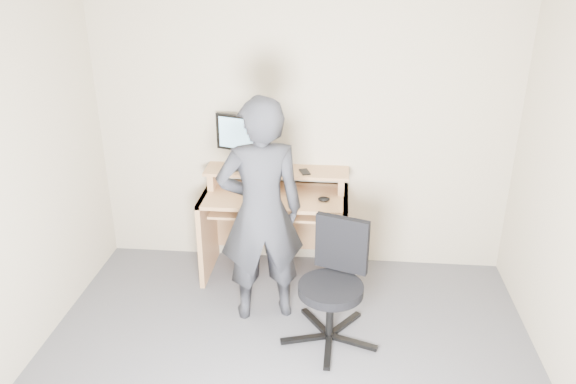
% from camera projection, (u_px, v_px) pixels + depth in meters
% --- Properties ---
extents(back_wall, '(3.50, 0.02, 2.50)m').
position_uv_depth(back_wall, '(302.00, 126.00, 4.66)').
color(back_wall, '#BEAF97').
rests_on(back_wall, ground).
extents(desk, '(1.20, 0.60, 0.91)m').
position_uv_depth(desk, '(276.00, 213.00, 4.76)').
color(desk, tan).
rests_on(desk, ground).
extents(monitor, '(0.46, 0.18, 0.45)m').
position_uv_depth(monitor, '(243.00, 137.00, 4.62)').
color(monitor, black).
rests_on(monitor, desk).
extents(external_drive, '(0.08, 0.13, 0.20)m').
position_uv_depth(external_drive, '(262.00, 157.00, 4.67)').
color(external_drive, black).
rests_on(external_drive, desk).
extents(travel_mug, '(0.08, 0.08, 0.17)m').
position_uv_depth(travel_mug, '(281.00, 159.00, 4.67)').
color(travel_mug, silver).
rests_on(travel_mug, desk).
extents(smartphone, '(0.11, 0.15, 0.01)m').
position_uv_depth(smartphone, '(305.00, 172.00, 4.62)').
color(smartphone, black).
rests_on(smartphone, desk).
extents(charger, '(0.05, 0.04, 0.03)m').
position_uv_depth(charger, '(235.00, 169.00, 4.65)').
color(charger, black).
rests_on(charger, desk).
extents(headphones, '(0.16, 0.16, 0.06)m').
position_uv_depth(headphones, '(260.00, 167.00, 4.72)').
color(headphones, silver).
rests_on(headphones, desk).
extents(keyboard, '(0.49, 0.27, 0.03)m').
position_uv_depth(keyboard, '(259.00, 208.00, 4.57)').
color(keyboard, black).
rests_on(keyboard, desk).
extents(mouse, '(0.11, 0.09, 0.04)m').
position_uv_depth(mouse, '(324.00, 199.00, 4.47)').
color(mouse, black).
rests_on(mouse, desk).
extents(office_chair, '(0.69, 0.67, 0.87)m').
position_uv_depth(office_chair, '(334.00, 279.00, 3.93)').
color(office_chair, black).
rests_on(office_chair, ground).
extents(person, '(0.72, 0.57, 1.72)m').
position_uv_depth(person, '(261.00, 212.00, 4.04)').
color(person, black).
rests_on(person, ground).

